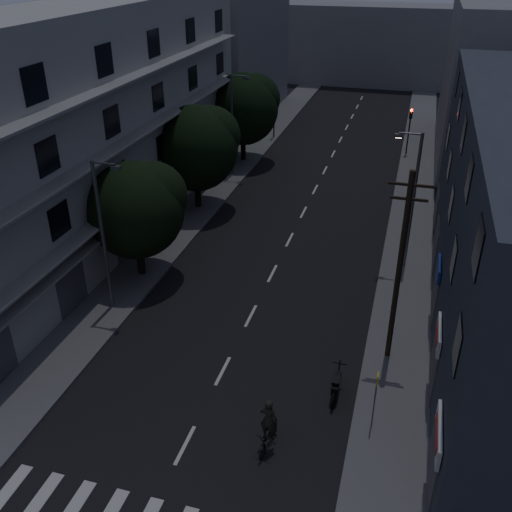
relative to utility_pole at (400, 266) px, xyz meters
The scene contains 20 objects.
ground 17.71m from the utility_pole, 114.41° to the left, with size 160.00×160.00×0.00m, color black.
sidewalk_left 21.79m from the utility_pole, 133.16° to the left, with size 3.00×90.00×0.15m, color #565659.
sidewalk_right 16.23m from the utility_pole, 88.29° to the left, with size 3.00×90.00×0.15m, color #565659.
lane_markings 23.37m from the utility_pole, 107.93° to the left, with size 0.15×60.50×0.01m.
building_left 20.94m from the utility_pole, 155.91° to the left, with size 7.00×36.00×14.00m.
building_far_left 43.07m from the utility_pole, 116.31° to the left, with size 6.00×20.00×16.00m, color slate.
building_far_right 32.92m from the utility_pole, 81.32° to the left, with size 6.00×20.00×13.00m, color slate.
building_far_end 60.91m from the utility_pole, 96.63° to the left, with size 24.00×8.00×10.00m, color slate.
tree_near 14.74m from the utility_pole, 164.81° to the left, with size 5.39×5.39×6.65m.
tree_mid 20.00m from the utility_pole, 136.48° to the left, with size 5.92×5.92×7.28m.
tree_far 28.36m from the utility_pole, 120.38° to the left, with size 6.02×6.02×7.44m.
traffic_signal_far_right 29.99m from the utility_pole, 91.19° to the left, with size 0.28×0.37×4.10m.
traffic_signal_far_left 34.35m from the utility_pole, 113.08° to the left, with size 0.28×0.37×4.10m.
street_lamp_left_near 14.13m from the utility_pole, behind, with size 1.51×0.25×8.00m.
street_lamp_right 8.87m from the utility_pole, 88.88° to the left, with size 1.51×0.25×8.00m.
street_lamp_left_far 25.17m from the utility_pole, 124.04° to the left, with size 1.51×0.25×8.00m.
utility_pole is the anchor object (origin of this frame).
bus_stop_sign 5.48m from the utility_pole, 93.29° to the right, with size 0.06×0.35×2.52m.
motorcycle 5.72m from the utility_pole, 120.87° to the right, with size 0.61×2.12×1.36m.
cyclist 8.77m from the utility_pole, 120.52° to the right, with size 0.82×1.89×2.33m.
Camera 1 is at (6.89, -12.32, 16.83)m, focal length 40.00 mm.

